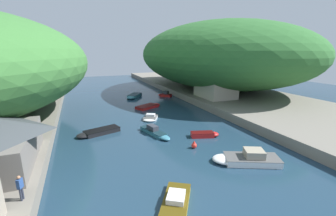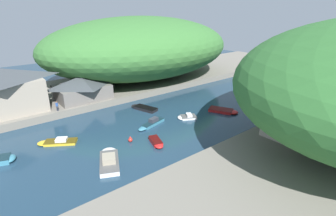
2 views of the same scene
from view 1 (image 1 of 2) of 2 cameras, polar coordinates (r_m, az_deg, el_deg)
name	(u,v)px [view 1 (image 1 of 2)]	position (r m, az deg, el deg)	size (l,w,h in m)	color
water_surface	(143,121)	(34.49, -6.32, -3.22)	(130.00, 130.00, 0.00)	#1E384C
right_bank	(261,104)	(45.89, 22.46, 1.03)	(22.00, 120.00, 1.26)	slate
hillside_right	(219,55)	(58.04, 12.76, 12.97)	(35.89, 50.25, 15.98)	#2D662D
right_bank_cottage	(216,85)	(45.89, 12.00, 5.81)	(6.16, 8.19, 4.87)	#B2A899
boat_white_cruiser	(165,95)	(52.23, -0.84, 3.41)	(3.09, 3.32, 1.31)	red
boat_open_rowboat	(245,159)	(23.11, 19.01, -12.05)	(6.57, 4.61, 1.35)	white
boat_cabin_cruiser	(156,132)	(28.65, -3.17, -6.19)	(2.63, 5.76, 1.08)	teal
boat_far_right_bank	(175,207)	(16.43, 1.67, -23.87)	(4.26, 5.37, 0.77)	gold
boat_navy_launch	(206,134)	(28.42, 9.53, -6.64)	(3.66, 2.18, 0.60)	red
boat_moored_right	(150,118)	(34.96, -4.54, -2.51)	(3.19, 3.70, 0.78)	white
boat_yellow_tender	(134,96)	(51.31, -8.73, 2.99)	(4.66, 5.55, 0.72)	teal
boat_near_quay	(97,132)	(30.21, -17.58, -5.89)	(5.75, 3.34, 0.56)	black
boat_mid_channel	(149,106)	(42.23, -4.73, 0.48)	(5.56, 4.23, 0.51)	red
channel_buoy_near	(194,145)	(25.07, 6.64, -9.36)	(0.59, 0.59, 0.89)	red
person_on_quay	(20,186)	(17.42, -33.43, -16.22)	(0.35, 0.43, 1.69)	#282D3D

